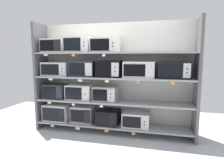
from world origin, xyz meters
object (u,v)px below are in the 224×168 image
object	(u,v)px
microwave_8	(84,69)
microwave_14	(105,45)
microwave_1	(83,114)
microwave_7	(57,69)
microwave_0	(58,112)
microwave_5	(80,92)
microwave_11	(174,70)
microwave_12	(54,46)
microwave_2	(108,117)
microwave_13	(78,45)
microwave_6	(106,94)
microwave_10	(139,70)
microwave_3	(136,119)
microwave_9	(110,69)
microwave_4	(56,91)

from	to	relation	value
microwave_8	microwave_14	bearing A→B (deg)	-0.04
microwave_1	microwave_7	bearing A→B (deg)	-179.98
microwave_0	microwave_8	xyz separation A→B (m)	(0.61, 0.00, 0.94)
microwave_5	microwave_11	distance (m)	1.89
microwave_12	microwave_2	bearing A→B (deg)	0.00
microwave_1	microwave_13	bearing A→B (deg)	-179.76
microwave_14	microwave_12	bearing A→B (deg)	179.99
microwave_1	microwave_6	bearing A→B (deg)	-0.02
microwave_10	microwave_13	xyz separation A→B (m)	(-1.22, -0.00, 0.48)
microwave_12	microwave_5	bearing A→B (deg)	-0.01
microwave_8	microwave_14	xyz separation A→B (m)	(0.46, -0.00, 0.46)
microwave_1	microwave_5	xyz separation A→B (m)	(-0.06, -0.00, 0.46)
microwave_3	microwave_14	bearing A→B (deg)	-179.98
microwave_3	microwave_12	world-z (taller)	microwave_12
microwave_0	microwave_12	distance (m)	1.40
microwave_6	microwave_14	xyz separation A→B (m)	(-0.00, -0.00, 0.95)
microwave_9	microwave_12	size ratio (longest dim) A/B	0.96
microwave_1	microwave_2	distance (m)	0.54
microwave_10	microwave_4	bearing A→B (deg)	-179.99
microwave_11	microwave_14	xyz separation A→B (m)	(-1.28, -0.00, 0.46)
microwave_5	microwave_4	bearing A→B (deg)	179.99
microwave_2	microwave_8	bearing A→B (deg)	179.98
microwave_9	microwave_10	size ratio (longest dim) A/B	0.81
microwave_0	microwave_3	size ratio (longest dim) A/B	1.05
microwave_6	microwave_7	size ratio (longest dim) A/B	0.81
microwave_14	microwave_3	bearing A→B (deg)	0.02
microwave_8	microwave_14	world-z (taller)	microwave_14
microwave_6	microwave_12	world-z (taller)	microwave_12
microwave_0	microwave_2	bearing A→B (deg)	0.01
microwave_6	microwave_14	size ratio (longest dim) A/B	0.86
microwave_6	microwave_10	distance (m)	0.82
microwave_4	microwave_12	size ratio (longest dim) A/B	0.98
microwave_3	microwave_7	bearing A→B (deg)	-180.00
microwave_4	microwave_7	distance (m)	0.47
microwave_9	microwave_10	world-z (taller)	microwave_9
microwave_8	microwave_9	size ratio (longest dim) A/B	1.09
microwave_2	microwave_11	world-z (taller)	microwave_11
microwave_2	microwave_5	xyz separation A→B (m)	(-0.60, -0.00, 0.48)
microwave_2	microwave_4	world-z (taller)	microwave_4
microwave_3	microwave_13	size ratio (longest dim) A/B	0.97
microwave_1	microwave_8	xyz separation A→B (m)	(0.02, 0.00, 0.94)
microwave_7	microwave_11	bearing A→B (deg)	0.00
microwave_1	microwave_11	bearing A→B (deg)	-0.00
microwave_1	microwave_14	xyz separation A→B (m)	(0.48, -0.00, 1.40)
microwave_8	microwave_13	bearing A→B (deg)	-179.81
microwave_8	microwave_13	size ratio (longest dim) A/B	0.97
microwave_5	microwave_3	bearing A→B (deg)	0.01
microwave_6	microwave_8	xyz separation A→B (m)	(-0.46, 0.00, 0.49)
microwave_3	microwave_8	bearing A→B (deg)	179.99
microwave_1	microwave_9	size ratio (longest dim) A/B	0.98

